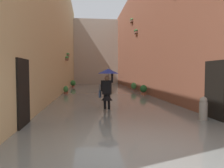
{
  "coord_description": "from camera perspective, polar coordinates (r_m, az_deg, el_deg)",
  "views": [
    {
      "loc": [
        1.22,
        4.39,
        1.78
      ],
      "look_at": [
        0.15,
        -4.78,
        1.28
      ],
      "focal_mm": 33.48,
      "sensor_mm": 36.0,
      "label": 1
    }
  ],
  "objects": [
    {
      "name": "building_facade_right",
      "position": [
        17.83,
        -16.23,
        14.25
      ],
      "size": [
        2.04,
        29.75,
        10.54
      ],
      "color": "tan",
      "rests_on": "ground_plane"
    },
    {
      "name": "flood_water",
      "position": [
        17.39,
        -2.61,
        -2.49
      ],
      "size": [
        7.14,
        31.75,
        0.17
      ],
      "primitive_type": "cube",
      "color": "slate",
      "rests_on": "ground_plane"
    },
    {
      "name": "building_facade_left",
      "position": [
        18.31,
        10.49,
        12.76
      ],
      "size": [
        2.04,
        29.75,
        9.73
      ],
      "color": "brown",
      "rests_on": "ground_plane"
    },
    {
      "name": "potted_plant_near_left",
      "position": [
        18.31,
        5.96,
        -0.89
      ],
      "size": [
        0.48,
        0.48,
        0.92
      ],
      "color": "brown",
      "rests_on": "ground_plane"
    },
    {
      "name": "person_wading",
      "position": [
        9.2,
        -1.23,
        0.66
      ],
      "size": [
        0.94,
        0.94,
        2.03
      ],
      "color": "#4C4233",
      "rests_on": "ground_plane"
    },
    {
      "name": "potted_plant_far_right",
      "position": [
        23.41,
        -10.59,
        0.03
      ],
      "size": [
        0.57,
        0.57,
        0.94
      ],
      "color": "brown",
      "rests_on": "ground_plane"
    },
    {
      "name": "ground_plane",
      "position": [
        17.4,
        -2.61,
        -2.77
      ],
      "size": [
        64.37,
        64.37,
        0.0
      ],
      "primitive_type": "plane",
      "color": "gray"
    },
    {
      "name": "building_facade_far",
      "position": [
        31.2,
        -4.44,
        8.51
      ],
      "size": [
        9.94,
        1.8,
        9.45
      ],
      "primitive_type": "cube",
      "color": "#A89989",
      "rests_on": "ground_plane"
    },
    {
      "name": "potted_plant_mid_left",
      "position": [
        15.33,
        8.61,
        -1.73
      ],
      "size": [
        0.51,
        0.51,
        0.89
      ],
      "color": "#9E563D",
      "rests_on": "ground_plane"
    },
    {
      "name": "mooring_bollard",
      "position": [
        7.79,
        23.66,
        -6.74
      ],
      "size": [
        0.27,
        0.27,
        0.97
      ],
      "color": "gray",
      "rests_on": "ground_plane"
    },
    {
      "name": "potted_plant_mid_right",
      "position": [
        16.26,
        -12.49,
        -1.82
      ],
      "size": [
        0.38,
        0.38,
        0.78
      ],
      "color": "#9E563D",
      "rests_on": "ground_plane"
    }
  ]
}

